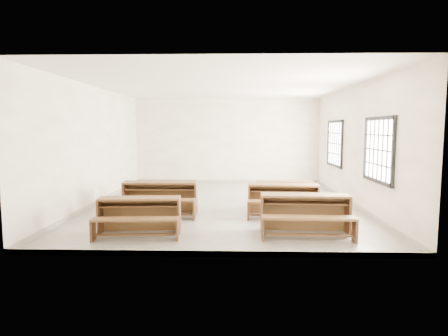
{
  "coord_description": "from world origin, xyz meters",
  "views": [
    {
      "loc": [
        0.28,
        -10.11,
        2.06
      ],
      "look_at": [
        0.0,
        0.0,
        1.0
      ],
      "focal_mm": 30.0,
      "sensor_mm": 36.0,
      "label": 1
    }
  ],
  "objects_px": {
    "desk_set_1": "(160,195)",
    "desk_set_5": "(285,192)",
    "desk_set_0": "(139,213)",
    "desk_set_4": "(283,197)",
    "desk_set_3": "(305,211)",
    "desk_set_2": "(164,191)"
  },
  "relations": [
    {
      "from": "desk_set_0",
      "to": "desk_set_3",
      "type": "relative_size",
      "value": 0.93
    },
    {
      "from": "desk_set_1",
      "to": "desk_set_5",
      "type": "xyz_separation_m",
      "value": [
        3.15,
        1.06,
        -0.07
      ]
    },
    {
      "from": "desk_set_4",
      "to": "desk_set_3",
      "type": "bearing_deg",
      "value": -77.56
    },
    {
      "from": "desk_set_0",
      "to": "desk_set_4",
      "type": "distance_m",
      "value": 3.45
    },
    {
      "from": "desk_set_3",
      "to": "desk_set_4",
      "type": "distance_m",
      "value": 1.55
    },
    {
      "from": "desk_set_1",
      "to": "desk_set_5",
      "type": "height_order",
      "value": "desk_set_1"
    },
    {
      "from": "desk_set_2",
      "to": "desk_set_0",
      "type": "bearing_deg",
      "value": -88.08
    },
    {
      "from": "desk_set_1",
      "to": "desk_set_3",
      "type": "height_order",
      "value": "desk_set_1"
    },
    {
      "from": "desk_set_2",
      "to": "desk_set_4",
      "type": "xyz_separation_m",
      "value": [
        3.07,
        -1.14,
        0.05
      ]
    },
    {
      "from": "desk_set_1",
      "to": "desk_set_5",
      "type": "distance_m",
      "value": 3.33
    },
    {
      "from": "desk_set_0",
      "to": "desk_set_3",
      "type": "xyz_separation_m",
      "value": [
        3.26,
        0.1,
        0.04
      ]
    },
    {
      "from": "desk_set_0",
      "to": "desk_set_1",
      "type": "relative_size",
      "value": 0.92
    },
    {
      "from": "desk_set_0",
      "to": "desk_set_2",
      "type": "height_order",
      "value": "desk_set_0"
    },
    {
      "from": "desk_set_0",
      "to": "desk_set_4",
      "type": "xyz_separation_m",
      "value": [
        3.03,
        1.63,
        0.02
      ]
    },
    {
      "from": "desk_set_3",
      "to": "desk_set_1",
      "type": "bearing_deg",
      "value": 156.1
    },
    {
      "from": "desk_set_4",
      "to": "desk_set_1",
      "type": "bearing_deg",
      "value": -176.64
    },
    {
      "from": "desk_set_0",
      "to": "desk_set_5",
      "type": "relative_size",
      "value": 1.1
    },
    {
      "from": "desk_set_0",
      "to": "desk_set_4",
      "type": "relative_size",
      "value": 0.95
    },
    {
      "from": "desk_set_2",
      "to": "desk_set_3",
      "type": "height_order",
      "value": "desk_set_3"
    },
    {
      "from": "desk_set_2",
      "to": "desk_set_5",
      "type": "bearing_deg",
      "value": 0.46
    },
    {
      "from": "desk_set_3",
      "to": "desk_set_4",
      "type": "bearing_deg",
      "value": 100.78
    },
    {
      "from": "desk_set_0",
      "to": "desk_set_2",
      "type": "relative_size",
      "value": 1.09
    }
  ]
}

